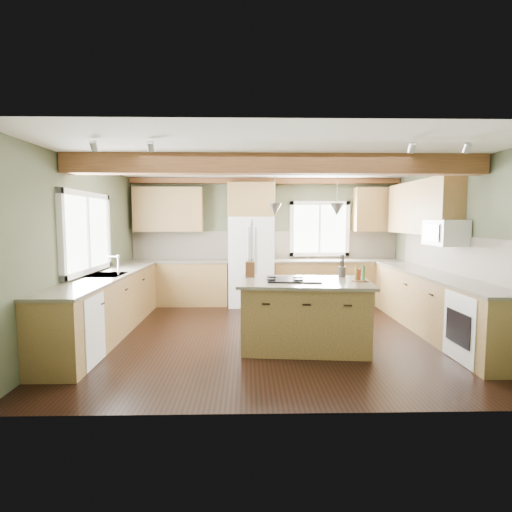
{
  "coord_description": "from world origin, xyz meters",
  "views": [
    {
      "loc": [
        -0.38,
        -5.95,
        1.75
      ],
      "look_at": [
        -0.24,
        0.3,
        1.17
      ],
      "focal_mm": 28.0,
      "sensor_mm": 36.0,
      "label": 1
    }
  ],
  "objects": [
    {
      "name": "floor",
      "position": [
        0.0,
        0.0,
        0.0
      ],
      "size": [
        5.6,
        5.6,
        0.0
      ],
      "primitive_type": "plane",
      "color": "black",
      "rests_on": "ground"
    },
    {
      "name": "ceiling",
      "position": [
        0.0,
        0.0,
        2.6
      ],
      "size": [
        5.6,
        5.6,
        0.0
      ],
      "primitive_type": "plane",
      "rotation": [
        3.14,
        0.0,
        0.0
      ],
      "color": "silver",
      "rests_on": "wall_back"
    },
    {
      "name": "wall_back",
      "position": [
        0.0,
        2.5,
        1.3
      ],
      "size": [
        5.6,
        0.0,
        5.6
      ],
      "primitive_type": "plane",
      "rotation": [
        1.57,
        0.0,
        0.0
      ],
      "color": "#444B35",
      "rests_on": "ground"
    },
    {
      "name": "wall_left",
      "position": [
        -2.8,
        0.0,
        1.3
      ],
      "size": [
        0.0,
        5.0,
        5.0
      ],
      "primitive_type": "plane",
      "rotation": [
        1.57,
        0.0,
        1.57
      ],
      "color": "#444B35",
      "rests_on": "ground"
    },
    {
      "name": "wall_right",
      "position": [
        2.8,
        0.0,
        1.3
      ],
      "size": [
        0.0,
        5.0,
        5.0
      ],
      "primitive_type": "plane",
      "rotation": [
        1.57,
        0.0,
        -1.57
      ],
      "color": "#444B35",
      "rests_on": "ground"
    },
    {
      "name": "ceiling_beam",
      "position": [
        0.0,
        -0.63,
        2.47
      ],
      "size": [
        5.55,
        0.26,
        0.26
      ],
      "primitive_type": "cube",
      "color": "#4E2716",
      "rests_on": "ceiling"
    },
    {
      "name": "soffit_trim",
      "position": [
        0.0,
        2.4,
        2.54
      ],
      "size": [
        5.55,
        0.2,
        0.1
      ],
      "primitive_type": "cube",
      "color": "#4E2716",
      "rests_on": "ceiling"
    },
    {
      "name": "backsplash_back",
      "position": [
        0.0,
        2.48,
        1.21
      ],
      "size": [
        5.58,
        0.03,
        0.58
      ],
      "primitive_type": "cube",
      "color": "brown",
      "rests_on": "wall_back"
    },
    {
      "name": "backsplash_right",
      "position": [
        2.78,
        0.05,
        1.21
      ],
      "size": [
        0.03,
        3.7,
        0.58
      ],
      "primitive_type": "cube",
      "color": "brown",
      "rests_on": "wall_right"
    },
    {
      "name": "base_cab_back_left",
      "position": [
        -1.79,
        2.2,
        0.44
      ],
      "size": [
        2.02,
        0.6,
        0.88
      ],
      "primitive_type": "cube",
      "color": "brown",
      "rests_on": "floor"
    },
    {
      "name": "counter_back_left",
      "position": [
        -1.79,
        2.2,
        0.9
      ],
      "size": [
        2.06,
        0.64,
        0.04
      ],
      "primitive_type": "cube",
      "color": "brown",
      "rests_on": "base_cab_back_left"
    },
    {
      "name": "base_cab_back_right",
      "position": [
        1.49,
        2.2,
        0.44
      ],
      "size": [
        2.62,
        0.6,
        0.88
      ],
      "primitive_type": "cube",
      "color": "brown",
      "rests_on": "floor"
    },
    {
      "name": "counter_back_right",
      "position": [
        1.49,
        2.2,
        0.9
      ],
      "size": [
        2.66,
        0.64,
        0.04
      ],
      "primitive_type": "cube",
      "color": "brown",
      "rests_on": "base_cab_back_right"
    },
    {
      "name": "base_cab_left",
      "position": [
        -2.5,
        0.05,
        0.44
      ],
      "size": [
        0.6,
        3.7,
        0.88
      ],
      "primitive_type": "cube",
      "color": "brown",
      "rests_on": "floor"
    },
    {
      "name": "counter_left",
      "position": [
        -2.5,
        0.05,
        0.9
      ],
      "size": [
        0.64,
        3.74,
        0.04
      ],
      "primitive_type": "cube",
      "color": "brown",
      "rests_on": "base_cab_left"
    },
    {
      "name": "base_cab_right",
      "position": [
        2.5,
        0.05,
        0.44
      ],
      "size": [
        0.6,
        3.7,
        0.88
      ],
      "primitive_type": "cube",
      "color": "brown",
      "rests_on": "floor"
    },
    {
      "name": "counter_right",
      "position": [
        2.5,
        0.05,
        0.9
      ],
      "size": [
        0.64,
        3.74,
        0.04
      ],
      "primitive_type": "cube",
      "color": "brown",
      "rests_on": "base_cab_right"
    },
    {
      "name": "upper_cab_back_left",
      "position": [
        -1.99,
        2.33,
        1.95
      ],
      "size": [
        1.4,
        0.35,
        0.9
      ],
      "primitive_type": "cube",
      "color": "brown",
      "rests_on": "wall_back"
    },
    {
      "name": "upper_cab_over_fridge",
      "position": [
        -0.3,
        2.33,
        2.15
      ],
      "size": [
        0.96,
        0.35,
        0.7
      ],
      "primitive_type": "cube",
      "color": "brown",
      "rests_on": "wall_back"
    },
    {
      "name": "upper_cab_right",
      "position": [
        2.62,
        0.9,
        1.95
      ],
      "size": [
        0.35,
        2.2,
        0.9
      ],
      "primitive_type": "cube",
      "color": "brown",
      "rests_on": "wall_right"
    },
    {
      "name": "upper_cab_back_corner",
      "position": [
        2.3,
        2.33,
        1.95
      ],
      "size": [
        0.9,
        0.35,
        0.9
      ],
      "primitive_type": "cube",
      "color": "brown",
      "rests_on": "wall_back"
    },
    {
      "name": "window_left",
      "position": [
        -2.78,
        0.05,
        1.55
      ],
      "size": [
        0.04,
        1.6,
        1.05
      ],
      "primitive_type": "cube",
      "color": "white",
      "rests_on": "wall_left"
    },
    {
      "name": "window_back",
      "position": [
        1.15,
        2.48,
        1.55
      ],
      "size": [
        1.1,
        0.04,
        1.0
      ],
      "primitive_type": "cube",
      "color": "white",
      "rests_on": "wall_back"
    },
    {
      "name": "sink",
      "position": [
        -2.5,
        0.05,
        0.91
      ],
      "size": [
        0.5,
        0.65,
        0.03
      ],
      "primitive_type": "cube",
      "color": "#262628",
      "rests_on": "counter_left"
    },
    {
      "name": "faucet",
      "position": [
        -2.32,
        0.05,
        1.05
      ],
      "size": [
        0.02,
        0.02,
        0.28
      ],
      "primitive_type": "cylinder",
      "color": "#B2B2B7",
      "rests_on": "sink"
    },
    {
      "name": "dishwasher",
      "position": [
        -2.49,
        -1.25,
        0.43
      ],
      "size": [
        0.6,
        0.6,
        0.84
      ],
      "primitive_type": "cube",
      "color": "white",
      "rests_on": "floor"
    },
    {
      "name": "oven",
      "position": [
        2.49,
        -1.25,
        0.43
      ],
      "size": [
        0.6,
        0.72,
        0.84
      ],
      "primitive_type": "cube",
      "color": "white",
      "rests_on": "floor"
    },
    {
      "name": "microwave",
      "position": [
        2.58,
        -0.05,
        1.55
      ],
      "size": [
        0.4,
        0.7,
        0.38
      ],
      "primitive_type": "cube",
      "color": "white",
      "rests_on": "wall_right"
    },
    {
      "name": "pendant_left",
      "position": [
        -0.01,
        -0.59,
        1.88
      ],
      "size": [
        0.18,
        0.18,
        0.16
      ],
      "primitive_type": "cone",
      "rotation": [
        3.14,
        0.0,
        0.0
      ],
      "color": "#B2B2B7",
      "rests_on": "ceiling"
    },
    {
      "name": "pendant_right",
      "position": [
        0.81,
        -0.67,
        1.88
      ],
      "size": [
        0.18,
        0.18,
        0.16
      ],
      "primitive_type": "cone",
      "rotation": [
        3.14,
        0.0,
        0.0
      ],
      "color": "#B2B2B7",
      "rests_on": "ceiling"
    },
    {
      "name": "refrigerator",
      "position": [
        -0.3,
        2.12,
        0.9
      ],
      "size": [
        0.9,
        0.74,
        1.8
      ],
      "primitive_type": "cube",
      "color": "white",
      "rests_on": "floor"
    },
    {
      "name": "island",
      "position": [
        0.4,
        -0.63,
        0.44
      ],
      "size": [
        1.73,
        1.16,
        0.88
      ],
      "primitive_type": "cube",
      "rotation": [
        0.0,
        0.0,
        -0.1
      ],
      "color": "brown",
      "rests_on": "floor"
    },
    {
      "name": "island_top",
      "position": [
        0.4,
        -0.63,
        0.9
      ],
      "size": [
        1.85,
        1.28,
        0.04
      ],
      "primitive_type": "cube",
      "rotation": [
        0.0,
        0.0,
        -0.1
      ],
      "color": "brown",
      "rests_on": "island"
    },
    {
      "name": "cooktop",
      "position": [
        0.26,
        -0.61,
        0.93
      ],
      "size": [
        0.75,
        0.54,
        0.02
      ],
      "primitive_type": "cube",
      "rotation": [
        0.0,
        0.0,
        -0.1
      ],
      "color": "black",
      "rests_on": "island_top"
    },
    {
      "name": "knife_block",
      "position": [
        -0.34,
        -0.26,
        1.03
      ],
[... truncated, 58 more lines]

